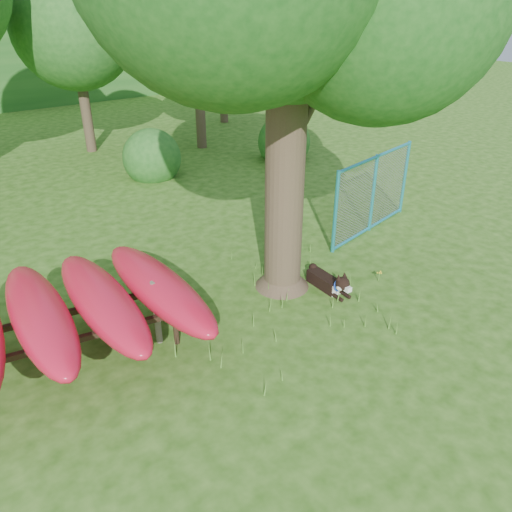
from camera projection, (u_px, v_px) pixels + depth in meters
ground at (289, 339)px, 8.32m from camera, size 80.00×80.00×0.00m
wooden_post at (156, 311)px, 7.98m from camera, size 0.31×0.16×1.15m
kayak_rack at (72, 308)px, 7.54m from camera, size 3.65×3.89×1.17m
husky_dog at (330, 282)px, 9.59m from camera, size 0.33×1.20×0.53m
fence_section at (373, 194)px, 11.74m from camera, size 3.18×0.70×3.14m
wildflower_clump at (379, 273)px, 9.94m from camera, size 0.10×0.10×0.21m
bg_tree_c at (73, 28)px, 16.42m from camera, size 4.00×4.00×6.12m
shrub_right at (284, 159)px, 17.44m from camera, size 1.80×1.80×1.80m
shrub_mid at (154, 176)px, 15.76m from camera, size 1.80×1.80×1.80m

